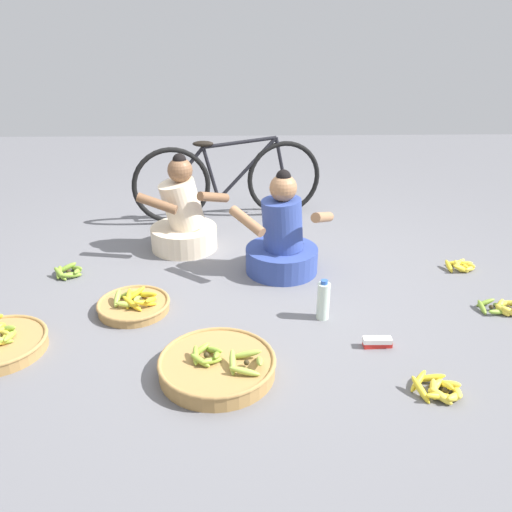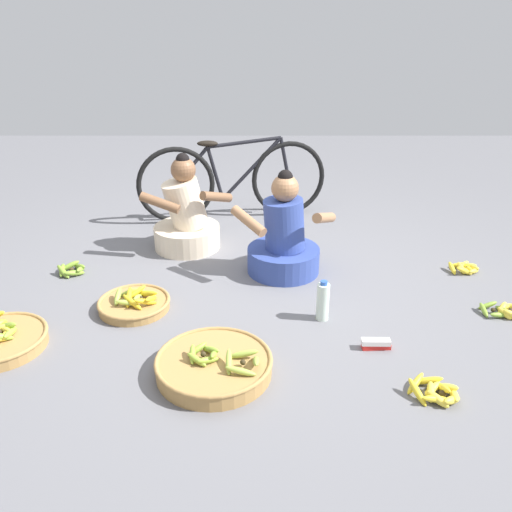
{
  "view_description": "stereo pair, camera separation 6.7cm",
  "coord_description": "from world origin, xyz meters",
  "px_view_note": "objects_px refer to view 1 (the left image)",
  "views": [
    {
      "loc": [
        -0.07,
        -3.14,
        1.71
      ],
      "look_at": [
        0.0,
        -0.2,
        0.35
      ],
      "focal_mm": 36.92,
      "sensor_mm": 36.0,
      "label": 1
    },
    {
      "loc": [
        -0.0,
        -3.15,
        1.71
      ],
      "look_at": [
        0.0,
        -0.2,
        0.35
      ],
      "focal_mm": 36.92,
      "sensor_mm": 36.0,
      "label": 2
    }
  ],
  "objects_px": {
    "banana_basket_mid_left": "(217,365)",
    "water_bottle": "(323,301)",
    "loose_bananas_front_left": "(69,271)",
    "loose_bananas_front_right": "(461,266)",
    "packet_carton_stack": "(377,342)",
    "vendor_woman_front": "(282,241)",
    "banana_basket_near_bicycle": "(134,305)",
    "loose_bananas_back_left": "(503,307)",
    "loose_bananas_back_center": "(439,389)",
    "bicycle_leaning": "(229,180)",
    "vendor_woman_behind": "(183,220)"
  },
  "relations": [
    {
      "from": "vendor_woman_behind",
      "to": "water_bottle",
      "type": "distance_m",
      "value": 1.46
    },
    {
      "from": "loose_bananas_back_center",
      "to": "loose_bananas_front_left",
      "type": "distance_m",
      "value": 2.59
    },
    {
      "from": "banana_basket_near_bicycle",
      "to": "loose_bananas_front_left",
      "type": "xyz_separation_m",
      "value": [
        -0.56,
        0.5,
        -0.01
      ]
    },
    {
      "from": "loose_bananas_back_left",
      "to": "loose_bananas_front_right",
      "type": "bearing_deg",
      "value": 93.32
    },
    {
      "from": "loose_bananas_front_right",
      "to": "loose_bananas_back_left",
      "type": "bearing_deg",
      "value": -86.68
    },
    {
      "from": "bicycle_leaning",
      "to": "banana_basket_near_bicycle",
      "type": "bearing_deg",
      "value": -108.98
    },
    {
      "from": "banana_basket_mid_left",
      "to": "packet_carton_stack",
      "type": "height_order",
      "value": "banana_basket_mid_left"
    },
    {
      "from": "vendor_woman_front",
      "to": "loose_bananas_front_right",
      "type": "height_order",
      "value": "vendor_woman_front"
    },
    {
      "from": "bicycle_leaning",
      "to": "banana_basket_mid_left",
      "type": "distance_m",
      "value": 2.33
    },
    {
      "from": "vendor_woman_front",
      "to": "banana_basket_mid_left",
      "type": "relative_size",
      "value": 1.23
    },
    {
      "from": "loose_bananas_front_right",
      "to": "loose_bananas_back_center",
      "type": "bearing_deg",
      "value": -114.83
    },
    {
      "from": "loose_bananas_front_left",
      "to": "packet_carton_stack",
      "type": "bearing_deg",
      "value": -25.11
    },
    {
      "from": "banana_basket_mid_left",
      "to": "water_bottle",
      "type": "height_order",
      "value": "water_bottle"
    },
    {
      "from": "banana_basket_near_bicycle",
      "to": "loose_bananas_back_center",
      "type": "relative_size",
      "value": 1.69
    },
    {
      "from": "banana_basket_near_bicycle",
      "to": "loose_bananas_back_center",
      "type": "xyz_separation_m",
      "value": [
        1.65,
        -0.84,
        -0.01
      ]
    },
    {
      "from": "banana_basket_mid_left",
      "to": "loose_bananas_back_center",
      "type": "bearing_deg",
      "value": -9.53
    },
    {
      "from": "banana_basket_mid_left",
      "to": "loose_bananas_back_left",
      "type": "xyz_separation_m",
      "value": [
        1.77,
        0.59,
        -0.03
      ]
    },
    {
      "from": "loose_bananas_front_left",
      "to": "vendor_woman_front",
      "type": "bearing_deg",
      "value": 1.49
    },
    {
      "from": "loose_bananas_back_left",
      "to": "loose_bananas_front_left",
      "type": "xyz_separation_m",
      "value": [
        -2.88,
        0.57,
        0.0
      ]
    },
    {
      "from": "vendor_woman_front",
      "to": "vendor_woman_behind",
      "type": "bearing_deg",
      "value": 150.0
    },
    {
      "from": "water_bottle",
      "to": "packet_carton_stack",
      "type": "relative_size",
      "value": 1.57
    },
    {
      "from": "water_bottle",
      "to": "vendor_woman_front",
      "type": "bearing_deg",
      "value": 107.4
    },
    {
      "from": "banana_basket_near_bicycle",
      "to": "loose_bananas_back_left",
      "type": "xyz_separation_m",
      "value": [
        2.33,
        -0.07,
        -0.01
      ]
    },
    {
      "from": "vendor_woman_front",
      "to": "water_bottle",
      "type": "xyz_separation_m",
      "value": [
        0.21,
        -0.66,
        -0.12
      ]
    },
    {
      "from": "banana_basket_near_bicycle",
      "to": "water_bottle",
      "type": "height_order",
      "value": "water_bottle"
    },
    {
      "from": "loose_bananas_front_left",
      "to": "bicycle_leaning",
      "type": "bearing_deg",
      "value": 45.44
    },
    {
      "from": "vendor_woman_front",
      "to": "loose_bananas_back_center",
      "type": "relative_size",
      "value": 2.79
    },
    {
      "from": "bicycle_leaning",
      "to": "packet_carton_stack",
      "type": "xyz_separation_m",
      "value": [
        0.88,
        -2.08,
        -0.33
      ]
    },
    {
      "from": "bicycle_leaning",
      "to": "loose_bananas_back_left",
      "type": "relative_size",
      "value": 6.22
    },
    {
      "from": "vendor_woman_behind",
      "to": "water_bottle",
      "type": "height_order",
      "value": "vendor_woman_behind"
    },
    {
      "from": "vendor_woman_front",
      "to": "banana_basket_near_bicycle",
      "type": "distance_m",
      "value": 1.13
    },
    {
      "from": "bicycle_leaning",
      "to": "loose_bananas_back_left",
      "type": "bearing_deg",
      "value": -44.24
    },
    {
      "from": "packet_carton_stack",
      "to": "loose_bananas_back_left",
      "type": "bearing_deg",
      "value": 22.62
    },
    {
      "from": "vendor_woman_front",
      "to": "packet_carton_stack",
      "type": "height_order",
      "value": "vendor_woman_front"
    },
    {
      "from": "banana_basket_near_bicycle",
      "to": "packet_carton_stack",
      "type": "relative_size",
      "value": 2.75
    },
    {
      "from": "loose_bananas_back_left",
      "to": "bicycle_leaning",
      "type": "bearing_deg",
      "value": 135.76
    },
    {
      "from": "loose_bananas_front_left",
      "to": "packet_carton_stack",
      "type": "distance_m",
      "value": 2.21
    },
    {
      "from": "vendor_woman_behind",
      "to": "packet_carton_stack",
      "type": "distance_m",
      "value": 1.88
    },
    {
      "from": "vendor_woman_behind",
      "to": "bicycle_leaning",
      "type": "xyz_separation_m",
      "value": [
        0.34,
        0.67,
        0.12
      ]
    },
    {
      "from": "banana_basket_mid_left",
      "to": "loose_bananas_front_right",
      "type": "height_order",
      "value": "banana_basket_mid_left"
    },
    {
      "from": "banana_basket_mid_left",
      "to": "loose_bananas_front_left",
      "type": "distance_m",
      "value": 1.61
    },
    {
      "from": "loose_bananas_front_right",
      "to": "packet_carton_stack",
      "type": "relative_size",
      "value": 1.35
    },
    {
      "from": "bicycle_leaning",
      "to": "loose_bananas_back_center",
      "type": "xyz_separation_m",
      "value": [
        1.09,
        -2.49,
        -0.33
      ]
    },
    {
      "from": "loose_bananas_front_left",
      "to": "banana_basket_mid_left",
      "type": "bearing_deg",
      "value": -46.25
    },
    {
      "from": "vendor_woman_front",
      "to": "loose_bananas_front_left",
      "type": "relative_size",
      "value": 3.37
    },
    {
      "from": "loose_bananas_back_left",
      "to": "loose_bananas_back_center",
      "type": "xyz_separation_m",
      "value": [
        -0.67,
        -0.78,
        0.0
      ]
    },
    {
      "from": "vendor_woman_behind",
      "to": "loose_bananas_front_right",
      "type": "xyz_separation_m",
      "value": [
        2.07,
        -0.44,
        -0.22
      ]
    },
    {
      "from": "loose_bananas_back_left",
      "to": "loose_bananas_back_center",
      "type": "bearing_deg",
      "value": -130.97
    },
    {
      "from": "banana_basket_near_bicycle",
      "to": "vendor_woman_behind",
      "type": "bearing_deg",
      "value": 77.12
    },
    {
      "from": "vendor_woman_front",
      "to": "loose_bananas_back_left",
      "type": "height_order",
      "value": "vendor_woman_front"
    }
  ]
}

